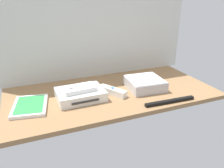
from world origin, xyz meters
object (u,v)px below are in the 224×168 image
(game_console, at_px, (80,94))
(remote_classic_pad, at_px, (79,89))
(game_case, at_px, (30,106))
(mini_computer, at_px, (145,83))
(sensor_bar, at_px, (170,101))
(remote_wand, at_px, (113,91))

(game_console, relative_size, remote_classic_pad, 1.42)
(game_case, bearing_deg, game_console, 10.34)
(mini_computer, bearing_deg, sensor_bar, -82.81)
(sensor_bar, bearing_deg, remote_wand, 140.35)
(remote_wand, xyz_separation_m, remote_classic_pad, (-0.16, 0.00, 0.04))
(game_console, xyz_separation_m, mini_computer, (0.33, -0.01, 0.00))
(mini_computer, bearing_deg, remote_classic_pad, -179.77)
(remote_classic_pad, bearing_deg, game_case, 173.40)
(mini_computer, height_order, remote_wand, mini_computer)
(game_case, height_order, sensor_bar, game_case)
(game_console, bearing_deg, mini_computer, -2.00)
(remote_wand, xyz_separation_m, sensor_bar, (0.20, -0.18, -0.01))
(game_console, height_order, remote_classic_pad, remote_classic_pad)
(game_console, relative_size, game_case, 1.00)
(remote_classic_pad, xyz_separation_m, sensor_bar, (0.36, -0.18, -0.05))
(remote_classic_pad, relative_size, sensor_bar, 0.62)
(remote_wand, bearing_deg, game_console, 146.98)
(game_case, relative_size, remote_wand, 1.44)
(mini_computer, distance_m, game_case, 0.55)
(game_console, height_order, mini_computer, mini_computer)
(remote_wand, distance_m, sensor_bar, 0.27)
(game_console, xyz_separation_m, remote_classic_pad, (-0.01, -0.01, 0.03))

